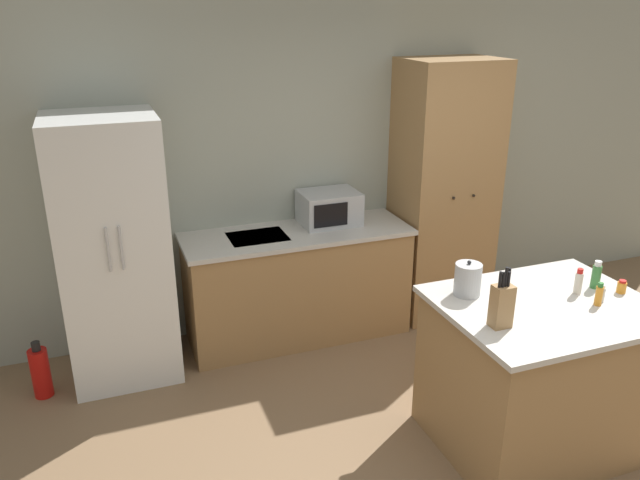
# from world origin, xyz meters

# --- Properties ---
(ground_plane) EXTENTS (14.00, 14.00, 0.00)m
(ground_plane) POSITION_xyz_m (0.00, 0.00, 0.00)
(ground_plane) COLOR #846647
(wall_back) EXTENTS (7.20, 0.06, 2.60)m
(wall_back) POSITION_xyz_m (0.00, 2.33, 1.30)
(wall_back) COLOR #9EA393
(wall_back) RESTS_ON ground_plane
(refrigerator) EXTENTS (0.73, 0.72, 1.90)m
(refrigerator) POSITION_xyz_m (-2.09, 1.95, 0.95)
(refrigerator) COLOR white
(refrigerator) RESTS_ON ground_plane
(back_counter) EXTENTS (1.79, 0.64, 0.90)m
(back_counter) POSITION_xyz_m (-0.73, 2.00, 0.45)
(back_counter) COLOR #9E7547
(back_counter) RESTS_ON ground_plane
(pantry_cabinet) EXTENTS (0.77, 0.60, 2.17)m
(pantry_cabinet) POSITION_xyz_m (0.58, 2.01, 1.09)
(pantry_cabinet) COLOR #9E7547
(pantry_cabinet) RESTS_ON ground_plane
(kitchen_island) EXTENTS (1.23, 0.98, 0.95)m
(kitchen_island) POSITION_xyz_m (0.21, 0.23, 0.48)
(kitchen_island) COLOR #9E7547
(kitchen_island) RESTS_ON ground_plane
(microwave) EXTENTS (0.46, 0.37, 0.26)m
(microwave) POSITION_xyz_m (-0.42, 2.10, 1.03)
(microwave) COLOR #B2B5B7
(microwave) RESTS_ON back_counter
(knife_block) EXTENTS (0.11, 0.08, 0.35)m
(knife_block) POSITION_xyz_m (-0.21, 0.10, 1.08)
(knife_block) COLOR #9E7547
(knife_block) RESTS_ON kitchen_island
(spice_bottle_tall_dark) EXTENTS (0.05, 0.05, 0.16)m
(spice_bottle_tall_dark) POSITION_xyz_m (0.46, 0.27, 1.02)
(spice_bottle_tall_dark) COLOR beige
(spice_bottle_tall_dark) RESTS_ON kitchen_island
(spice_bottle_short_red) EXTENTS (0.04, 0.04, 0.14)m
(spice_bottle_short_red) POSITION_xyz_m (0.47, 0.11, 1.01)
(spice_bottle_short_red) COLOR orange
(spice_bottle_short_red) RESTS_ON kitchen_island
(spice_bottle_amber_oil) EXTENTS (0.05, 0.05, 0.17)m
(spice_bottle_amber_oil) POSITION_xyz_m (0.62, 0.30, 1.03)
(spice_bottle_amber_oil) COLOR #337033
(spice_bottle_amber_oil) RESTS_ON kitchen_island
(spice_bottle_green_herb) EXTENTS (0.04, 0.04, 0.11)m
(spice_bottle_green_herb) POSITION_xyz_m (0.52, 0.14, 1.00)
(spice_bottle_green_herb) COLOR beige
(spice_bottle_green_herb) RESTS_ON kitchen_island
(spice_bottle_pale_salt) EXTENTS (0.05, 0.05, 0.08)m
(spice_bottle_pale_salt) POSITION_xyz_m (0.72, 0.19, 0.99)
(spice_bottle_pale_salt) COLOR orange
(spice_bottle_pale_salt) RESTS_ON kitchen_island
(kettle) EXTENTS (0.16, 0.16, 0.22)m
(kettle) POSITION_xyz_m (-0.16, 0.49, 1.05)
(kettle) COLOR #B2B5B7
(kettle) RESTS_ON kitchen_island
(fire_extinguisher) EXTENTS (0.13, 0.13, 0.42)m
(fire_extinguisher) POSITION_xyz_m (-2.67, 1.79, 0.19)
(fire_extinguisher) COLOR red
(fire_extinguisher) RESTS_ON ground_plane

